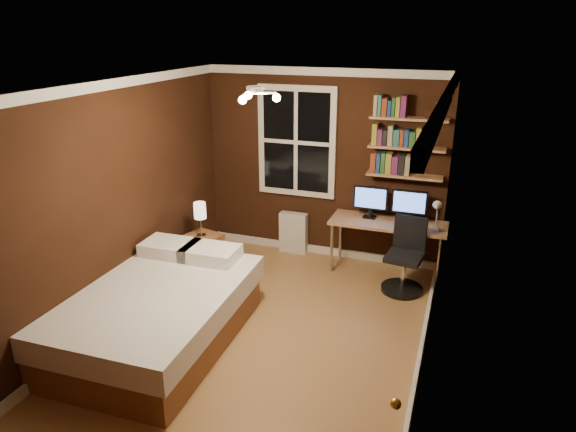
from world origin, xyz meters
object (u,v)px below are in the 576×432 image
(nightstand, at_px, (203,255))
(monitor_left, at_px, (370,202))
(office_chair, at_px, (405,264))
(desk_lamp, at_px, (437,215))
(desk, at_px, (388,227))
(monitor_right, at_px, (409,206))
(bed, at_px, (155,313))
(bedside_lamp, at_px, (200,219))
(radiator, at_px, (293,233))

(nightstand, relative_size, monitor_left, 1.20)
(monitor_left, relative_size, office_chair, 0.48)
(desk_lamp, relative_size, office_chair, 0.49)
(desk, bearing_deg, nightstand, -159.19)
(monitor_left, distance_m, monitor_right, 0.48)
(desk, relative_size, monitor_right, 3.33)
(bed, bearing_deg, bedside_lamp, 98.89)
(nightstand, xyz_separation_m, radiator, (0.87, 1.01, 0.03))
(radiator, bearing_deg, monitor_left, -5.96)
(bedside_lamp, bearing_deg, desk_lamp, 13.50)
(nightstand, height_order, desk_lamp, desk_lamp)
(radiator, height_order, monitor_left, monitor_left)
(bed, relative_size, office_chair, 2.42)
(bedside_lamp, relative_size, monitor_left, 1.01)
(bedside_lamp, distance_m, desk_lamp, 2.84)
(bed, xyz_separation_m, monitor_left, (1.66, 2.38, 0.58))
(office_chair, bearing_deg, bed, -131.38)
(bed, bearing_deg, radiator, 74.97)
(bed, height_order, monitor_right, monitor_right)
(nightstand, bearing_deg, bedside_lamp, 0.00)
(bed, xyz_separation_m, nightstand, (-0.27, 1.48, -0.05))
(bed, bearing_deg, nightstand, 98.89)
(desk, relative_size, monitor_left, 3.33)
(bed, bearing_deg, monitor_right, 46.52)
(bedside_lamp, xyz_separation_m, monitor_right, (2.41, 0.90, 0.15))
(monitor_right, bearing_deg, monitor_left, 180.00)
(bed, xyz_separation_m, desk_lamp, (2.49, 2.14, 0.59))
(desk, bearing_deg, bedside_lamp, -159.19)
(bed, distance_m, desk_lamp, 3.33)
(monitor_right, height_order, office_chair, monitor_right)
(nightstand, height_order, monitor_right, monitor_right)
(desk, height_order, monitor_right, monitor_right)
(desk_lamp, xyz_separation_m, office_chair, (-0.29, -0.25, -0.57))
(bedside_lamp, bearing_deg, radiator, 49.32)
(bed, xyz_separation_m, desk, (1.91, 2.31, 0.31))
(nightstand, bearing_deg, bed, -64.95)
(monitor_right, relative_size, office_chair, 0.48)
(bed, bearing_deg, desk_lamp, 39.23)
(bedside_lamp, relative_size, desk_lamp, 0.99)
(monitor_left, bearing_deg, office_chair, -42.30)
(radiator, bearing_deg, monitor_right, -4.11)
(monitor_left, bearing_deg, desk, -15.86)
(monitor_right, xyz_separation_m, desk_lamp, (0.34, -0.24, 0.01))
(office_chair, bearing_deg, monitor_right, 104.11)
(monitor_right, bearing_deg, desk, -162.56)
(desk, relative_size, desk_lamp, 3.27)
(radiator, relative_size, desk, 0.40)
(bed, relative_size, monitor_right, 5.03)
(bedside_lamp, height_order, office_chair, bedside_lamp)
(bed, distance_m, desk, 3.01)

